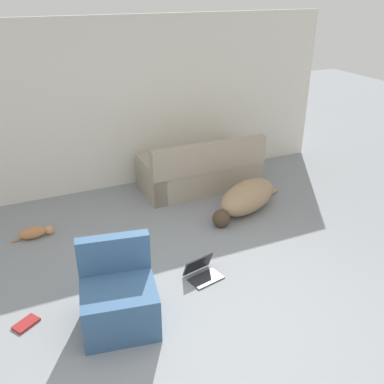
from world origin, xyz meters
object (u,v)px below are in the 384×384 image
at_px(side_chair, 119,298).
at_px(couch, 201,172).
at_px(dog, 246,198).
at_px(cat, 35,232).
at_px(laptop_open, 201,270).
at_px(book_red, 26,324).

bearing_deg(side_chair, couch, 60.52).
distance_m(dog, cat, 2.78).
relative_size(dog, laptop_open, 3.48).
height_order(couch, dog, couch).
distance_m(cat, book_red, 1.57).
height_order(couch, cat, couch).
relative_size(couch, side_chair, 2.21).
bearing_deg(laptop_open, couch, 52.79).
relative_size(cat, book_red, 1.91).
relative_size(couch, dog, 1.26).
relative_size(book_red, side_chair, 0.33).
distance_m(dog, book_red, 3.18).
bearing_deg(book_red, side_chair, -21.51).
height_order(couch, laptop_open, couch).
height_order(cat, laptop_open, laptop_open).
bearing_deg(couch, cat, 10.37).
bearing_deg(couch, laptop_open, 64.99).
bearing_deg(cat, book_red, -101.17).
relative_size(dog, cat, 2.77).
xyz_separation_m(laptop_open, side_chair, (-0.99, -0.33, 0.21)).
bearing_deg(side_chair, cat, 116.85).
bearing_deg(dog, laptop_open, 17.81).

